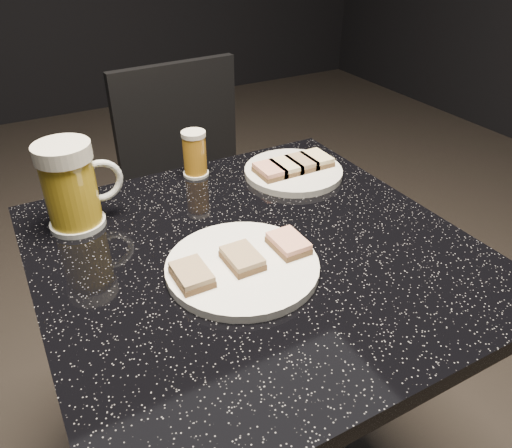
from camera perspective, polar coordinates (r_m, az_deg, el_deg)
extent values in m
cylinder|color=white|center=(0.79, -1.56, -4.89)|extent=(0.24, 0.24, 0.01)
cylinder|color=silver|center=(1.08, 4.29, 5.98)|extent=(0.21, 0.21, 0.01)
cylinder|color=black|center=(1.10, 0.00, -19.06)|extent=(0.10, 0.10, 0.69)
cube|color=black|center=(0.85, 0.00, -3.70)|extent=(0.70, 0.70, 0.03)
cylinder|color=silver|center=(0.95, -19.66, 0.14)|extent=(0.10, 0.10, 0.01)
cylinder|color=gold|center=(0.92, -20.39, 3.54)|extent=(0.09, 0.09, 0.12)
cylinder|color=silver|center=(0.89, -21.29, 7.68)|extent=(0.10, 0.10, 0.03)
torus|color=white|center=(0.93, -17.33, 4.73)|extent=(0.08, 0.01, 0.08)
cylinder|color=silver|center=(1.08, -6.86, 5.77)|extent=(0.06, 0.06, 0.01)
cylinder|color=orange|center=(1.06, -7.01, 7.88)|extent=(0.05, 0.05, 0.08)
cylinder|color=white|center=(1.05, -7.18, 10.17)|extent=(0.05, 0.05, 0.01)
cube|color=black|center=(1.51, -5.44, 0.95)|extent=(0.41, 0.41, 0.04)
cylinder|color=black|center=(1.48, -7.74, -11.50)|extent=(0.03, 0.03, 0.43)
cylinder|color=black|center=(1.60, 3.02, -7.23)|extent=(0.03, 0.03, 0.43)
cylinder|color=black|center=(1.72, -12.46, -4.83)|extent=(0.03, 0.03, 0.43)
cylinder|color=black|center=(1.82, -2.85, -1.60)|extent=(0.03, 0.03, 0.43)
cube|color=black|center=(1.56, -8.95, 10.82)|extent=(0.39, 0.05, 0.39)
cube|color=#4C3521|center=(0.76, -7.33, -6.03)|extent=(0.05, 0.07, 0.01)
cube|color=#8C7251|center=(0.75, -7.38, -5.46)|extent=(0.05, 0.07, 0.01)
cube|color=#4C3521|center=(0.78, -1.58, -4.19)|extent=(0.05, 0.07, 0.01)
cube|color=#8C7251|center=(0.78, -1.59, -3.63)|extent=(0.05, 0.07, 0.01)
cube|color=#4C3521|center=(0.82, 3.72, -2.46)|extent=(0.05, 0.07, 0.01)
cube|color=tan|center=(0.81, 3.74, -1.91)|extent=(0.05, 0.07, 0.01)
cube|color=#4C3521|center=(1.04, 1.58, 5.89)|extent=(0.05, 0.07, 0.01)
cube|color=tan|center=(1.04, 1.59, 6.36)|extent=(0.05, 0.07, 0.01)
cube|color=#4C3521|center=(1.06, 3.42, 6.34)|extent=(0.05, 0.07, 0.01)
cube|color=beige|center=(1.06, 3.43, 6.80)|extent=(0.05, 0.07, 0.01)
cube|color=#4C3521|center=(1.08, 5.19, 6.77)|extent=(0.05, 0.07, 0.01)
cube|color=#8C7251|center=(1.08, 5.21, 7.22)|extent=(0.05, 0.07, 0.01)
cube|color=#4C3521|center=(1.10, 6.90, 7.17)|extent=(0.05, 0.07, 0.01)
cube|color=beige|center=(1.10, 6.93, 7.62)|extent=(0.05, 0.07, 0.01)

